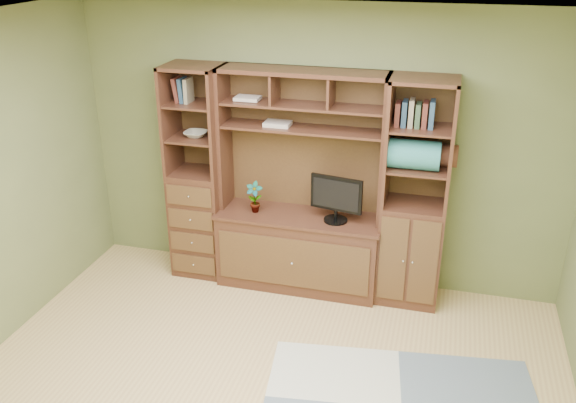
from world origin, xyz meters
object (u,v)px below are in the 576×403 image
(center_hutch, at_px, (299,186))
(left_tower, at_px, (198,174))
(monitor, at_px, (336,191))
(right_tower, at_px, (415,196))

(center_hutch, xyz_separation_m, left_tower, (-1.00, 0.04, 0.00))
(center_hutch, relative_size, monitor, 3.50)
(center_hutch, xyz_separation_m, right_tower, (1.02, 0.04, 0.00))
(center_hutch, height_order, monitor, center_hutch)
(left_tower, distance_m, monitor, 1.35)
(right_tower, relative_size, monitor, 3.50)
(center_hutch, distance_m, left_tower, 1.00)
(left_tower, bearing_deg, center_hutch, -2.29)
(left_tower, relative_size, right_tower, 1.00)
(left_tower, bearing_deg, monitor, -3.19)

